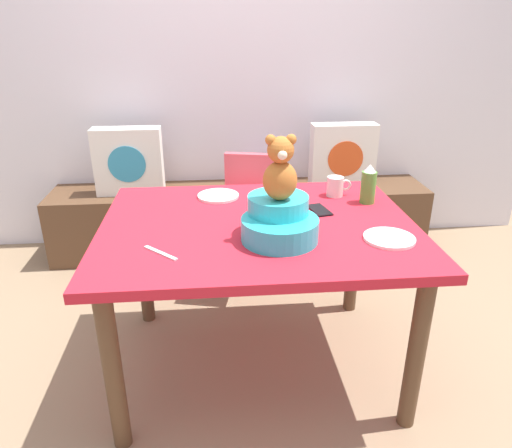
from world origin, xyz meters
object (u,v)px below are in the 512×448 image
(book_stack, at_px, (263,182))
(dinner_plate_near, at_px, (218,196))
(dining_table, at_px, (258,243))
(teddy_bear, at_px, (280,170))
(pillow_floral_left, at_px, (129,161))
(highchair, at_px, (246,202))
(cell_phone, at_px, (319,210))
(pillow_floral_right, at_px, (343,156))
(coffee_mug, at_px, (336,186))
(infant_seat_teal, at_px, (279,221))
(ketchup_bottle, at_px, (368,185))
(dinner_plate_far, at_px, (389,238))

(book_stack, relative_size, dinner_plate_near, 1.00)
(dining_table, relative_size, teddy_bear, 5.29)
(pillow_floral_left, distance_m, highchair, 0.87)
(highchair, bearing_deg, cell_phone, -68.67)
(pillow_floral_left, distance_m, pillow_floral_right, 1.44)
(book_stack, xyz_separation_m, coffee_mug, (0.26, -0.96, 0.28))
(infant_seat_teal, relative_size, ketchup_bottle, 1.78)
(coffee_mug, distance_m, dinner_plate_near, 0.57)
(pillow_floral_left, distance_m, cell_phone, 1.53)
(teddy_bear, bearing_deg, dining_table, 112.65)
(highchair, height_order, cell_phone, highchair)
(pillow_floral_left, distance_m, infant_seat_teal, 1.62)
(dinner_plate_far, bearing_deg, dining_table, 156.23)
(ketchup_bottle, xyz_separation_m, coffee_mug, (-0.13, 0.11, -0.04))
(ketchup_bottle, xyz_separation_m, dinner_plate_far, (-0.04, -0.41, -0.08))
(dinner_plate_near, xyz_separation_m, dinner_plate_far, (0.66, -0.55, 0.00))
(dining_table, distance_m, infant_seat_teal, 0.24)
(pillow_floral_right, height_order, coffee_mug, pillow_floral_right)
(pillow_floral_right, bearing_deg, teddy_bear, -114.40)
(teddy_bear, bearing_deg, dinner_plate_far, -7.71)
(teddy_bear, xyz_separation_m, dinner_plate_near, (-0.23, 0.49, -0.27))
(pillow_floral_left, distance_m, coffee_mug, 1.49)
(ketchup_bottle, height_order, cell_phone, ketchup_bottle)
(highchair, height_order, ketchup_bottle, ketchup_bottle)
(dining_table, bearing_deg, dinner_plate_far, -23.77)
(coffee_mug, bearing_deg, book_stack, 104.86)
(pillow_floral_right, relative_size, ketchup_bottle, 2.38)
(teddy_bear, height_order, dinner_plate_near, teddy_bear)
(pillow_floral_left, distance_m, book_stack, 0.91)
(dining_table, xyz_separation_m, coffee_mug, (0.41, 0.30, 0.14))
(book_stack, relative_size, highchair, 0.25)
(dinner_plate_far, bearing_deg, pillow_floral_left, 130.19)
(coffee_mug, distance_m, cell_phone, 0.23)
(book_stack, xyz_separation_m, teddy_bear, (-0.09, -1.42, 0.51))
(coffee_mug, bearing_deg, dinner_plate_near, 176.76)
(teddy_bear, bearing_deg, ketchup_bottle, 37.07)
(pillow_floral_left, height_order, dinner_plate_far, pillow_floral_left)
(pillow_floral_left, bearing_deg, coffee_mug, -39.37)
(ketchup_bottle, relative_size, dinner_plate_far, 0.92)
(coffee_mug, height_order, cell_phone, coffee_mug)
(pillow_floral_right, relative_size, infant_seat_teal, 1.33)
(teddy_bear, xyz_separation_m, dinner_plate_far, (0.43, -0.06, -0.27))
(ketchup_bottle, xyz_separation_m, cell_phone, (-0.25, -0.08, -0.08))
(pillow_floral_right, relative_size, dinner_plate_near, 2.20)
(pillow_floral_left, bearing_deg, highchair, -29.11)
(book_stack, height_order, dinner_plate_far, dinner_plate_far)
(pillow_floral_right, distance_m, book_stack, 0.58)
(dining_table, height_order, infant_seat_teal, infant_seat_teal)
(dinner_plate_far, xyz_separation_m, cell_phone, (-0.21, 0.33, -0.00))
(pillow_floral_left, bearing_deg, pillow_floral_right, 0.00)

